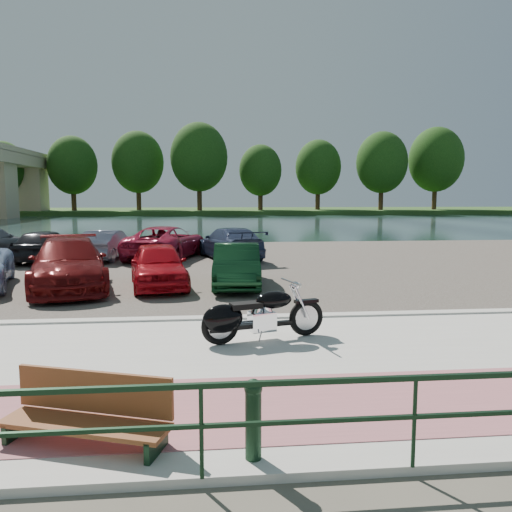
# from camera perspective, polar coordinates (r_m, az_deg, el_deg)

# --- Properties ---
(ground) EXTENTS (200.00, 200.00, 0.00)m
(ground) POSITION_cam_1_polar(r_m,az_deg,el_deg) (8.94, 7.23, -10.54)
(ground) COLOR #595447
(ground) RESTS_ON ground
(promenade) EXTENTS (60.00, 6.00, 0.10)m
(promenade) POSITION_cam_1_polar(r_m,az_deg,el_deg) (8.01, 8.85, -12.30)
(promenade) COLOR beige
(promenade) RESTS_ON ground
(pink_path) EXTENTS (60.00, 2.00, 0.01)m
(pink_path) POSITION_cam_1_polar(r_m,az_deg,el_deg) (6.64, 12.21, -15.99)
(pink_path) COLOR #A05A62
(pink_path) RESTS_ON promenade
(kerb) EXTENTS (60.00, 0.30, 0.14)m
(kerb) POSITION_cam_1_polar(r_m,az_deg,el_deg) (10.81, 4.88, -7.06)
(kerb) COLOR beige
(kerb) RESTS_ON ground
(parking_lot) EXTENTS (60.00, 18.00, 0.04)m
(parking_lot) POSITION_cam_1_polar(r_m,az_deg,el_deg) (19.59, 0.11, -0.90)
(parking_lot) COLOR #3C3630
(parking_lot) RESTS_ON ground
(river) EXTENTS (120.00, 40.00, 0.00)m
(river) POSITION_cam_1_polar(r_m,az_deg,el_deg) (48.43, -3.31, 3.70)
(river) COLOR #192E2D
(river) RESTS_ON ground
(far_bank) EXTENTS (120.00, 24.00, 0.60)m
(far_bank) POSITION_cam_1_polar(r_m,az_deg,el_deg) (80.37, -4.23, 5.17)
(far_bank) COLOR #29491A
(far_bank) RESTS_ON ground
(railing) EXTENTS (24.04, 0.05, 0.90)m
(railing) POSITION_cam_1_polar(r_m,az_deg,el_deg) (5.09, 17.74, -15.17)
(railing) COLOR black
(railing) RESTS_ON promenade
(bollards) EXTENTS (10.68, 0.18, 0.81)m
(bollards) POSITION_cam_1_polar(r_m,az_deg,el_deg) (5.09, -2.27, -17.84)
(bollards) COLOR black
(bollards) RESTS_ON promenade
(far_trees) EXTENTS (70.25, 10.68, 12.52)m
(far_trees) POSITION_cam_1_polar(r_m,az_deg,el_deg) (74.53, -0.75, 10.58)
(far_trees) COLOR #3D2716
(far_trees) RESTS_ON far_bank
(motorcycle) EXTENTS (2.28, 0.95, 1.05)m
(motorcycle) POSITION_cam_1_polar(r_m,az_deg,el_deg) (8.88, -0.36, -6.85)
(motorcycle) COLOR black
(motorcycle) RESTS_ON promenade
(park_bench) EXTENTS (1.85, 1.02, 0.72)m
(park_bench) POSITION_cam_1_polar(r_m,az_deg,el_deg) (5.74, -18.56, -16.47)
(park_bench) COLOR brown
(park_bench) RESTS_ON promenade
(car_3) EXTENTS (3.17, 5.30, 1.44)m
(car_3) POSITION_cam_1_polar(r_m,az_deg,el_deg) (15.07, -20.62, -0.85)
(car_3) COLOR #5E0D0D
(car_3) RESTS_ON parking_lot
(car_4) EXTENTS (2.12, 3.97, 1.28)m
(car_4) POSITION_cam_1_polar(r_m,az_deg,el_deg) (14.71, -11.12, -1.02)
(car_4) COLOR #B10B16
(car_4) RESTS_ON parking_lot
(car_5) EXTENTS (1.51, 3.81, 1.23)m
(car_5) POSITION_cam_1_polar(r_m,az_deg,el_deg) (14.56, -2.22, -1.07)
(car_5) COLOR black
(car_5) RESTS_ON parking_lot
(car_8) EXTENTS (1.75, 3.95, 1.32)m
(car_8) POSITION_cam_1_polar(r_m,az_deg,el_deg) (21.86, -23.01, 1.16)
(car_8) COLOR black
(car_8) RESTS_ON parking_lot
(car_9) EXTENTS (1.77, 3.88, 1.23)m
(car_9) POSITION_cam_1_polar(r_m,az_deg,el_deg) (21.60, -16.70, 1.24)
(car_9) COLOR slate
(car_9) RESTS_ON parking_lot
(car_10) EXTENTS (3.54, 5.39, 1.38)m
(car_10) POSITION_cam_1_polar(r_m,az_deg,el_deg) (21.35, -10.27, 1.55)
(car_10) COLOR #A61B39
(car_10) RESTS_ON parking_lot
(car_11) EXTENTS (3.04, 4.92, 1.33)m
(car_11) POSITION_cam_1_polar(r_m,az_deg,el_deg) (20.93, -2.99, 1.48)
(car_11) COLOR navy
(car_11) RESTS_ON parking_lot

